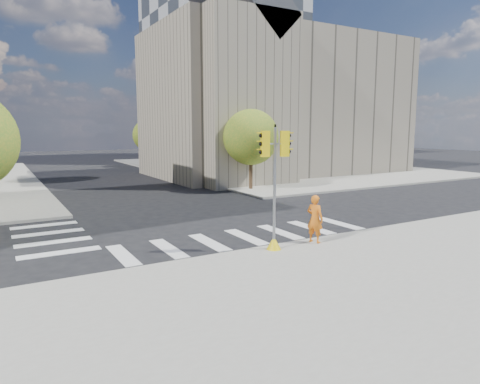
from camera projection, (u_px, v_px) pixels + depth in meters
The scene contains 12 objects.
ground at pixel (227, 228), 20.46m from camera, with size 160.00×160.00×0.00m, color black.
sidewalk_near at pixel (428, 310), 11.03m from camera, with size 30.00×14.00×0.15m, color gray.
sidewalk_far_right at pixel (269, 166), 52.62m from camera, with size 28.00×40.00×0.15m, color gray.
civic_building at pixel (272, 103), 43.48m from camera, with size 26.00×16.00×19.39m.
office_tower at pixel (222, 60), 65.09m from camera, with size 20.00×18.00×30.00m, color #9EA0A3.
tree_re_near at pixel (251, 137), 32.14m from camera, with size 4.20×4.20×6.16m.
tree_re_mid at pixel (188, 132), 42.36m from camera, with size 4.60×4.60×6.66m.
tree_re_far at pixel (149, 135), 52.69m from camera, with size 4.00×4.00×5.88m.
lamp_near at pixel (231, 130), 35.73m from camera, with size 0.35×0.18×8.11m.
lamp_far at pixel (170, 130), 47.70m from camera, with size 0.35×0.18×8.11m.
traffic_signal at pixel (274, 197), 15.99m from camera, with size 1.08×0.56×4.71m.
photographer at pixel (315, 219), 17.13m from camera, with size 0.71×0.46×1.94m, color orange.
Camera 1 is at (-9.47, -17.60, 4.71)m, focal length 32.00 mm.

